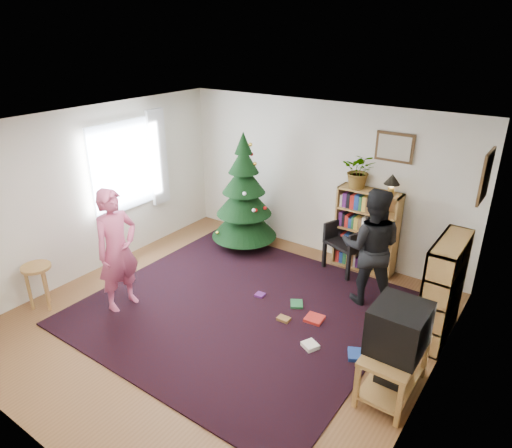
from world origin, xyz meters
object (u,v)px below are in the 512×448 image
Objects in this scene: bookshelf_right at (443,289)px; armchair at (353,234)px; picture_back at (395,147)px; table_lamp at (392,181)px; crt_tv at (399,328)px; stool at (38,275)px; christmas_tree at (244,201)px; tv_stand at (393,366)px; picture_right at (486,176)px; bookshelf_back at (366,229)px; person_standing at (117,250)px; potted_plant at (360,170)px; person_by_chair at (371,247)px.

bookshelf_right is 1.90m from armchair.
picture_back reaches higher than table_lamp.
crt_tv is 4.59m from stool.
crt_tv is 1.86× the size of table_lamp.
tv_stand is (3.29, -1.86, -0.51)m from christmas_tree.
picture_right is at bearing -28.69° from picture_back.
christmas_tree is at bearing -168.24° from table_lamp.
person_standing reaches higher than bookshelf_back.
bookshelf_back reaches higher than stool.
crt_tv is at bearing -60.94° from bookshelf_back.
picture_back is 0.27× the size of christmas_tree.
stool is at bearing 118.28° from bookshelf_right.
potted_plant is (-0.02, 0.08, 1.00)m from armchair.
stool is 5.03m from table_lamp.
table_lamp is at bearing 29.46° from armchair.
potted_plant is at bearing 122.67° from crt_tv.
bookshelf_back is 0.93m from potted_plant.
picture_back is 0.47m from table_lamp.
bookshelf_right is 1.48× the size of tv_stand.
stool is at bearing -147.71° from picture_right.
picture_back is 2.55m from christmas_tree.
table_lamp is (-0.11, 0.85, 0.68)m from person_by_chair.
bookshelf_back is 1.24× the size of armchair.
picture_back is 1.81× the size of table_lamp.
person_by_chair reaches higher than table_lamp.
picture_back reaches higher than crt_tv.
bookshelf_right is at bearing 84.33° from crt_tv.
bookshelf_right reaches higher than crt_tv.
person_by_chair is (2.66, 2.03, -0.02)m from person_standing.
bookshelf_back and bookshelf_right have the same top height.
bookshelf_back is at bearing 159.24° from picture_right.
armchair is (1.80, 0.39, -0.27)m from christmas_tree.
person_standing is (-2.48, -3.02, -1.11)m from picture_back.
potted_plant is (2.05, 2.88, 0.72)m from person_standing.
tv_stand is 0.47m from crt_tv.
stool is (-3.12, -3.54, -0.17)m from bookshelf_back.
potted_plant is at bearing 161.44° from picture_right.
christmas_tree is 1.19× the size of person_standing.
crt_tv is (-0.12, -1.24, 0.13)m from bookshelf_right.
potted_plant reaches higher than bookshelf_back.
person_by_chair is 3.08× the size of potted_plant.
armchair is 1.00m from potted_plant.
tv_stand is (-0.26, -1.75, -1.63)m from picture_right.
armchair is (-1.74, 0.51, -1.38)m from picture_right.
stool is at bearing -110.73° from armchair.
armchair reaches higher than crt_tv.
christmas_tree is 1.99m from potted_plant.
person_standing is (-3.81, -2.29, -1.11)m from picture_right.
picture_back is at bearing 17.36° from potted_plant.
person_by_chair is (2.39, -0.38, -0.01)m from christmas_tree.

